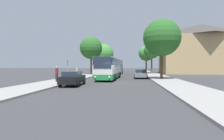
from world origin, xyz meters
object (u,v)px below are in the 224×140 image
object	(u,v)px
parked_car_right_near	(141,74)
tree_left_far	(91,48)
tree_left_near	(103,54)
parked_car_left_curb	(73,78)
pedestrian_waiting_near	(57,74)
tree_right_far	(146,53)
tree_right_near	(152,51)
bus_stop_sign	(67,67)
bus_front	(109,68)
bus_middle	(116,67)
tree_right_mid	(162,38)
pedestrian_walking_back	(57,73)
pedestrian_waiting_far	(77,73)

from	to	relation	value
parked_car_right_near	tree_left_far	size ratio (longest dim) A/B	0.46
tree_left_near	tree_left_far	xyz separation A→B (m)	(-1.32, -9.84, 0.78)
parked_car_left_curb	pedestrian_waiting_near	size ratio (longest dim) A/B	2.37
tree_right_far	pedestrian_waiting_near	bearing A→B (deg)	-113.59
tree_right_near	tree_left_near	bearing A→B (deg)	164.38
parked_car_right_near	bus_stop_sign	xyz separation A→B (m)	(-10.49, -5.37, 1.07)
parked_car_right_near	tree_left_far	distance (m)	16.38
tree_left_near	tree_right_near	bearing A→B (deg)	-15.62
bus_front	tree_right_far	bearing A→B (deg)	74.17
bus_front	tree_right_far	size ratio (longest dim) A/B	1.47
tree_left_far	tree_right_near	world-z (taller)	tree_left_far
bus_middle	tree_left_far	world-z (taller)	tree_left_far
bus_front	tree_right_mid	distance (m)	9.06
parked_car_right_near	tree_right_near	distance (m)	18.26
bus_front	bus_stop_sign	bearing A→B (deg)	-148.08
bus_middle	tree_right_far	xyz separation A→B (m)	(8.03, 8.20, 3.85)
bus_middle	tree_right_near	bearing A→B (deg)	20.64
bus_stop_sign	tree_left_near	distance (m)	26.45
parked_car_left_curb	parked_car_right_near	xyz separation A→B (m)	(7.63, 11.46, -0.02)
pedestrian_waiting_near	tree_right_far	distance (m)	33.82
bus_stop_sign	tree_right_far	bearing A→B (deg)	64.22
pedestrian_walking_back	tree_right_far	xyz separation A→B (m)	(14.41, 28.53, 4.65)
tree_left_near	tree_left_far	distance (m)	9.96
pedestrian_waiting_near	tree_right_near	world-z (taller)	tree_right_near
parked_car_left_curb	tree_left_near	world-z (taller)	tree_left_near
bus_front	bus_middle	xyz separation A→B (m)	(-0.30, 16.07, 0.13)
pedestrian_waiting_far	tree_right_far	size ratio (longest dim) A/B	0.21
bus_front	parked_car_left_curb	xyz separation A→B (m)	(-2.69, -9.31, -0.95)
pedestrian_waiting_near	tree_left_near	distance (m)	29.75
parked_car_left_curb	tree_left_far	xyz separation A→B (m)	(-3.23, 22.44, 5.48)
bus_middle	parked_car_left_curb	world-z (taller)	bus_middle
bus_stop_sign	tree_right_near	xyz separation A→B (m)	(14.24, 22.46, 4.12)
bus_middle	tree_right_far	distance (m)	12.10
bus_middle	tree_left_far	xyz separation A→B (m)	(-5.61, -2.94, 4.40)
pedestrian_waiting_near	bus_stop_sign	bearing A→B (deg)	102.53
parked_car_left_curb	pedestrian_waiting_far	distance (m)	8.36
bus_stop_sign	pedestrian_walking_back	bearing A→B (deg)	-137.31
bus_stop_sign	tree_right_mid	xyz separation A→B (m)	(13.41, 2.78, 4.37)
parked_car_left_curb	pedestrian_walking_back	size ratio (longest dim) A/B	2.44
bus_front	pedestrian_waiting_near	bearing A→B (deg)	-129.62
bus_front	tree_right_near	world-z (taller)	tree_right_near
parked_car_right_near	tree_right_mid	bearing A→B (deg)	140.17
bus_middle	parked_car_right_near	world-z (taller)	bus_middle
bus_stop_sign	tree_right_mid	bearing A→B (deg)	11.72
tree_right_near	tree_right_mid	distance (m)	19.70
tree_left_far	bus_middle	bearing A→B (deg)	27.68
bus_stop_sign	parked_car_left_curb	bearing A→B (deg)	-64.88
bus_front	parked_car_left_curb	bearing A→B (deg)	-104.29
parked_car_left_curb	pedestrian_walking_back	world-z (taller)	pedestrian_walking_back
bus_middle	pedestrian_waiting_near	bearing A→B (deg)	-102.28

